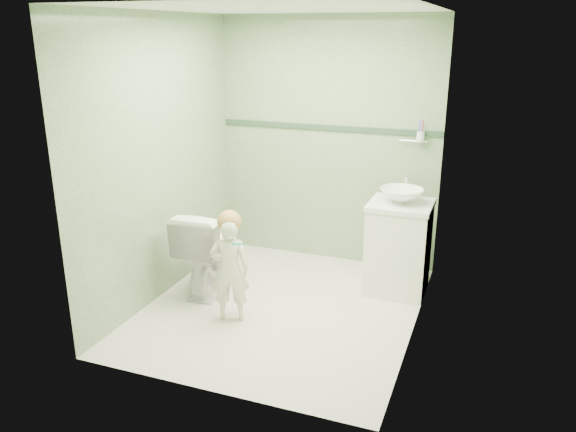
% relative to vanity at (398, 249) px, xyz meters
% --- Properties ---
extents(ground, '(2.50, 2.50, 0.00)m').
position_rel_vanity_xyz_m(ground, '(-0.84, -0.70, -0.40)').
color(ground, beige).
rests_on(ground, ground).
extents(room_shell, '(2.50, 2.54, 2.40)m').
position_rel_vanity_xyz_m(room_shell, '(-0.84, -0.70, 0.80)').
color(room_shell, gray).
rests_on(room_shell, ground).
extents(trim_stripe, '(2.20, 0.02, 0.05)m').
position_rel_vanity_xyz_m(trim_stripe, '(-0.84, 0.54, 0.95)').
color(trim_stripe, '#2C4632').
rests_on(trim_stripe, room_shell).
extents(vanity, '(0.52, 0.50, 0.80)m').
position_rel_vanity_xyz_m(vanity, '(0.00, 0.00, 0.00)').
color(vanity, white).
rests_on(vanity, ground).
extents(counter, '(0.54, 0.52, 0.04)m').
position_rel_vanity_xyz_m(counter, '(0.00, 0.00, 0.41)').
color(counter, white).
rests_on(counter, vanity).
extents(basin, '(0.37, 0.37, 0.13)m').
position_rel_vanity_xyz_m(basin, '(0.00, 0.00, 0.49)').
color(basin, white).
rests_on(basin, counter).
extents(faucet, '(0.03, 0.13, 0.18)m').
position_rel_vanity_xyz_m(faucet, '(0.00, 0.19, 0.57)').
color(faucet, silver).
rests_on(faucet, counter).
extents(cup_holder, '(0.26, 0.07, 0.21)m').
position_rel_vanity_xyz_m(cup_holder, '(0.05, 0.48, 0.93)').
color(cup_holder, silver).
rests_on(cup_holder, room_shell).
extents(toilet, '(0.48, 0.78, 0.77)m').
position_rel_vanity_xyz_m(toilet, '(-1.58, -0.57, -0.01)').
color(toilet, white).
rests_on(toilet, ground).
extents(toddler, '(0.37, 0.30, 0.86)m').
position_rel_vanity_xyz_m(toddler, '(-1.16, -1.01, 0.03)').
color(toddler, beige).
rests_on(toddler, ground).
extents(hair_cap, '(0.19, 0.19, 0.19)m').
position_rel_vanity_xyz_m(hair_cap, '(-1.16, -0.98, 0.43)').
color(hair_cap, '#AB7A44').
rests_on(hair_cap, toddler).
extents(teal_toothbrush, '(0.10, 0.14, 0.08)m').
position_rel_vanity_xyz_m(teal_toothbrush, '(-1.05, -1.10, 0.31)').
color(teal_toothbrush, '#12936C').
rests_on(teal_toothbrush, toddler).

